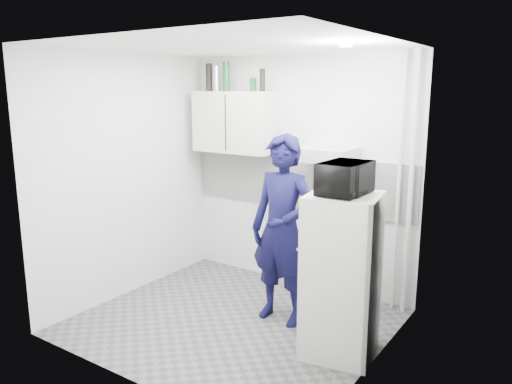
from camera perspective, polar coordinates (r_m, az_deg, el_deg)
The scene contains 22 objects.
floor at distance 5.04m, azimuth -2.65°, elevation -14.56°, with size 2.80×2.80×0.00m, color #5A5A5A.
ceiling at distance 4.53m, azimuth -2.97°, elevation 16.40°, with size 2.80×2.80×0.00m, color white.
wall_back at distance 5.64m, azimuth 4.82°, elevation 2.21°, with size 2.80×2.80×0.00m, color silver.
wall_left at distance 5.55m, azimuth -14.47°, elevation 1.71°, with size 2.60×2.60×0.00m, color silver.
wall_right at distance 3.95m, azimuth 13.70°, elevation -2.23°, with size 2.60×2.60×0.00m, color silver.
person at distance 4.76m, azimuth 3.07°, elevation -4.37°, with size 0.67×0.44×1.82m, color black.
stove at distance 5.41m, azimuth 8.57°, elevation -8.30°, with size 0.49×0.49×0.78m, color beige.
fridge at distance 4.29m, azimuth 9.75°, elevation -9.41°, with size 0.58×0.58×1.39m, color silver.
stove_top at distance 5.29m, azimuth 8.70°, elevation -4.19°, with size 0.47×0.47×0.03m, color black.
saucepan at distance 5.23m, azimuth 8.65°, elevation -3.62°, with size 0.19×0.19×0.10m, color silver.
microwave at distance 4.07m, azimuth 10.16°, elevation 1.56°, with size 0.32×0.48×0.26m, color black.
bottle_a at distance 6.05m, azimuth -5.40°, elevation 12.92°, with size 0.07×0.07×0.32m, color black.
bottle_b at distance 5.99m, azimuth -4.58°, elevation 12.79°, with size 0.07×0.07×0.29m, color silver.
bottle_c at distance 5.90m, azimuth -3.45°, elevation 13.04°, with size 0.08×0.08×0.33m, color #144C1E.
canister_b at distance 5.68m, azimuth -0.34°, elevation 12.18°, with size 0.08×0.08×0.15m, color #144C1E.
bottle_e at distance 5.61m, azimuth 0.73°, elevation 12.68°, with size 0.06×0.06×0.24m, color black.
upper_cabinet at distance 5.84m, azimuth -2.44°, elevation 8.00°, with size 1.00×0.35×0.70m, color silver.
range_hood at distance 5.18m, azimuth 7.87°, elevation 4.30°, with size 0.60×0.50×0.14m, color beige.
backsplash at distance 5.65m, azimuth 4.72°, elevation 1.19°, with size 2.74×0.03×0.60m, color white.
pipe_a at distance 5.07m, azimuth 17.28°, elevation 0.63°, with size 0.05×0.05×2.60m, color beige.
pipe_b at distance 5.11m, azimuth 16.00°, elevation 0.78°, with size 0.04×0.04×2.60m, color beige.
ceiling_spot_fixture at distance 4.19m, azimuth 10.24°, elevation 16.20°, with size 0.10×0.10×0.02m, color white.
Camera 1 is at (2.71, -3.61, 2.23)m, focal length 35.00 mm.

